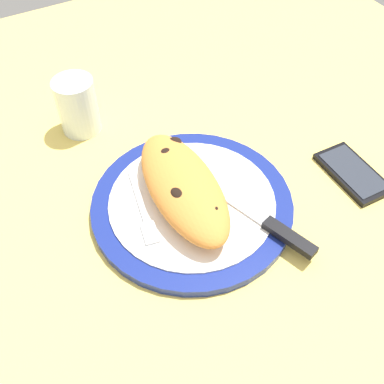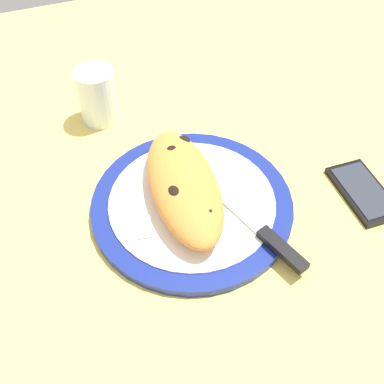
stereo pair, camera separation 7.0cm
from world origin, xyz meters
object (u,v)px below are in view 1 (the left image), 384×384
at_px(smartphone, 353,173).
at_px(water_glass, 78,109).
at_px(plate, 192,204).
at_px(fork, 144,213).
at_px(calzone, 183,186).
at_px(knife, 270,225).

xyz_separation_m(smartphone, water_glass, (-0.34, -0.36, 0.04)).
distance_m(plate, fork, 0.08).
bearing_deg(calzone, plate, 41.02).
distance_m(plate, smartphone, 0.28).
bearing_deg(smartphone, fork, -104.08).
distance_m(plate, water_glass, 0.28).
height_order(knife, smartphone, knife).
bearing_deg(knife, calzone, -143.18).
bearing_deg(water_glass, smartphone, 46.04).
height_order(calzone, smartphone, calzone).
distance_m(smartphone, water_glass, 0.50).
xyz_separation_m(fork, knife, (0.12, 0.15, 0.00)).
distance_m(calzone, smartphone, 0.30).
bearing_deg(fork, calzone, 87.31).
bearing_deg(smartphone, water_glass, -133.96).
relative_size(plate, water_glass, 3.07).
bearing_deg(water_glass, calzone, 15.96).
xyz_separation_m(calzone, knife, (0.11, 0.09, -0.02)).
distance_m(fork, knife, 0.19).
xyz_separation_m(knife, smartphone, (-0.03, 0.20, -0.02)).
relative_size(fork, knife, 0.67).
bearing_deg(plate, calzone, -138.98).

